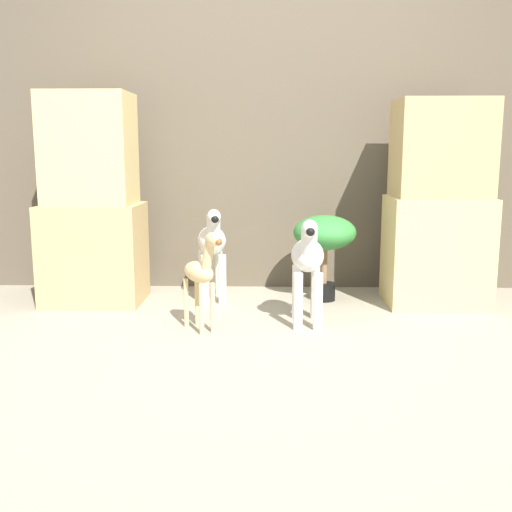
{
  "coord_description": "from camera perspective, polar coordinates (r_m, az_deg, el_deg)",
  "views": [
    {
      "loc": [
        0.04,
        -2.66,
        0.98
      ],
      "look_at": [
        -0.05,
        0.93,
        0.35
      ],
      "focal_mm": 42.0,
      "sensor_mm": 36.0,
      "label": 1
    }
  ],
  "objects": [
    {
      "name": "zebra_left",
      "position": [
        3.9,
        -4.2,
        1.02
      ],
      "size": [
        0.24,
        0.45,
        0.62
      ],
      "color": "silver",
      "rests_on": "ground_plane"
    },
    {
      "name": "zebra_right",
      "position": [
        3.35,
        4.94,
        -0.48
      ],
      "size": [
        0.19,
        0.44,
        0.62
      ],
      "color": "silver",
      "rests_on": "ground_plane"
    },
    {
      "name": "ground_plane",
      "position": [
        2.84,
        0.48,
        -10.19
      ],
      "size": [
        14.0,
        14.0,
        0.0
      ],
      "primitive_type": "plane",
      "color": "#9E937F"
    },
    {
      "name": "wall_back",
      "position": [
        4.29,
        0.85,
        11.64
      ],
      "size": [
        6.4,
        0.08,
        2.2
      ],
      "color": "brown",
      "rests_on": "ground_plane"
    },
    {
      "name": "rock_pillar_left",
      "position": [
        3.98,
        -15.35,
        4.48
      ],
      "size": [
        0.62,
        0.47,
        1.34
      ],
      "color": "tan",
      "rests_on": "ground_plane"
    },
    {
      "name": "potted_palm_front",
      "position": [
        3.93,
        6.55,
        1.82
      ],
      "size": [
        0.41,
        0.41,
        0.56
      ],
      "color": "black",
      "rests_on": "ground_plane"
    },
    {
      "name": "giraffe_figurine",
      "position": [
        3.25,
        -5.21,
        -1.45
      ],
      "size": [
        0.28,
        0.34,
        0.56
      ],
      "color": "#E0C184",
      "rests_on": "ground_plane"
    },
    {
      "name": "rock_pillar_right",
      "position": [
        3.95,
        16.96,
        4.34
      ],
      "size": [
        0.62,
        0.47,
        1.29
      ],
      "color": "#D1B775",
      "rests_on": "ground_plane"
    }
  ]
}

